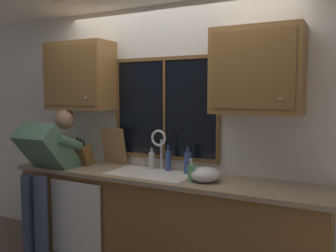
% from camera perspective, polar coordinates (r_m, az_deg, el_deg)
% --- Properties ---
extents(back_wall, '(5.39, 0.12, 2.55)m').
position_cam_1_polar(back_wall, '(3.64, 1.23, -1.11)').
color(back_wall, silver).
rests_on(back_wall, floor).
extents(ceiling_downlight_left, '(0.14, 0.14, 0.01)m').
position_cam_1_polar(ceiling_downlight_left, '(3.70, -16.95, 18.57)').
color(ceiling_downlight_left, '#FFEAB2').
extents(window_glass, '(1.10, 0.02, 0.95)m').
position_cam_1_polar(window_glass, '(3.60, -0.50, 2.82)').
color(window_glass, black).
extents(window_frame_top, '(1.17, 0.02, 0.04)m').
position_cam_1_polar(window_frame_top, '(3.60, -0.58, 10.66)').
color(window_frame_top, brown).
extents(window_frame_bottom, '(1.17, 0.02, 0.04)m').
position_cam_1_polar(window_frame_bottom, '(3.64, -0.57, -4.95)').
color(window_frame_bottom, brown).
extents(window_frame_left, '(0.03, 0.02, 0.95)m').
position_cam_1_polar(window_frame_left, '(3.89, -7.96, 2.94)').
color(window_frame_left, brown).
extents(window_frame_right, '(0.04, 0.02, 0.95)m').
position_cam_1_polar(window_frame_right, '(3.36, 7.99, 2.61)').
color(window_frame_right, brown).
extents(window_mullion_center, '(0.02, 0.02, 0.95)m').
position_cam_1_polar(window_mullion_center, '(3.59, -0.59, 2.81)').
color(window_mullion_center, brown).
extents(lower_cabinet_run, '(2.99, 0.58, 0.88)m').
position_cam_1_polar(lower_cabinet_run, '(3.53, -1.43, -15.28)').
color(lower_cabinet_run, brown).
rests_on(lower_cabinet_run, floor).
extents(countertop, '(3.05, 0.62, 0.04)m').
position_cam_1_polar(countertop, '(3.38, -1.61, -8.05)').
color(countertop, gray).
rests_on(countertop, lower_cabinet_run).
extents(dishwasher_front, '(0.60, 0.02, 0.74)m').
position_cam_1_polar(dishwasher_front, '(3.69, -14.46, -14.22)').
color(dishwasher_front, white).
extents(upper_cabinet_left, '(0.75, 0.36, 0.72)m').
position_cam_1_polar(upper_cabinet_left, '(4.02, -13.84, 7.68)').
color(upper_cabinet_left, olive).
extents(upper_cabinet_right, '(0.75, 0.36, 0.72)m').
position_cam_1_polar(upper_cabinet_right, '(3.10, 13.93, 8.50)').
color(upper_cabinet_right, olive).
extents(sink, '(0.80, 0.46, 0.21)m').
position_cam_1_polar(sink, '(3.45, -2.81, -9.12)').
color(sink, white).
rests_on(sink, lower_cabinet_run).
extents(faucet, '(0.18, 0.09, 0.40)m').
position_cam_1_polar(faucet, '(3.53, -1.24, -2.96)').
color(faucet, silver).
rests_on(faucet, countertop).
extents(person_standing, '(0.53, 0.71, 1.50)m').
position_cam_1_polar(person_standing, '(3.84, -18.68, -6.09)').
color(person_standing, '#384260').
rests_on(person_standing, floor).
extents(knife_block, '(0.12, 0.18, 0.32)m').
position_cam_1_polar(knife_block, '(3.88, -13.09, -4.52)').
color(knife_block, brown).
rests_on(knife_block, countertop).
extents(cutting_board, '(0.28, 0.10, 0.39)m').
position_cam_1_polar(cutting_board, '(3.87, -8.57, -3.20)').
color(cutting_board, '#997047').
rests_on(cutting_board, countertop).
extents(mixing_bowl, '(0.26, 0.26, 0.13)m').
position_cam_1_polar(mixing_bowl, '(3.12, 5.90, -7.68)').
color(mixing_bowl, silver).
rests_on(mixing_bowl, countertop).
extents(soap_dispenser, '(0.06, 0.07, 0.20)m').
position_cam_1_polar(soap_dispenser, '(3.10, 3.68, -7.42)').
color(soap_dispenser, '#59A566').
rests_on(soap_dispenser, countertop).
extents(bottle_green_glass, '(0.05, 0.05, 0.26)m').
position_cam_1_polar(bottle_green_glass, '(3.51, 0.02, -5.40)').
color(bottle_green_glass, '#334C8C').
rests_on(bottle_green_glass, countertop).
extents(bottle_tall_clear, '(0.07, 0.07, 0.26)m').
position_cam_1_polar(bottle_tall_clear, '(3.40, 3.16, -5.76)').
color(bottle_tall_clear, '#334C8C').
rests_on(bottle_tall_clear, countertop).
extents(bottle_amber_small, '(0.06, 0.06, 0.23)m').
position_cam_1_polar(bottle_amber_small, '(3.59, -2.59, -5.41)').
color(bottle_amber_small, '#B7B7BC').
rests_on(bottle_amber_small, countertop).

